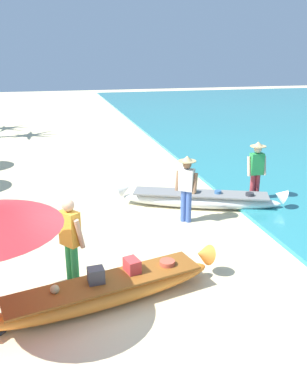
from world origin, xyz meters
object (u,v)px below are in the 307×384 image
person_vendor_assistant (256,168)px  boat_orange_foreground (107,291)px  person_vendor_hatted (187,184)px  boat_white_midground (200,199)px  person_tourist_customer (70,238)px

person_vendor_assistant → boat_orange_foreground: bearing=-140.6°
person_vendor_hatted → person_vendor_assistant: bearing=19.8°
person_vendor_assistant → boat_white_midground: bearing=-180.0°
person_vendor_hatted → person_vendor_assistant: 2.46m
boat_orange_foreground → person_tourist_customer: size_ratio=2.55×
boat_white_midground → person_vendor_assistant: (1.62, 0.00, 0.78)m
person_tourist_customer → person_vendor_assistant: person_vendor_assistant is taller
person_tourist_customer → person_vendor_assistant: 6.13m
boat_orange_foreground → person_vendor_assistant: person_vendor_assistant is taller
boat_orange_foreground → person_vendor_hatted: 3.97m
person_vendor_hatted → person_tourist_customer: (-2.94, -2.30, -0.04)m
boat_white_midground → person_vendor_hatted: bearing=-130.0°
boat_white_midground → person_vendor_hatted: 1.32m
boat_orange_foreground → person_tourist_customer: 1.15m
boat_orange_foreground → person_vendor_hatted: (2.42, 3.05, 0.74)m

